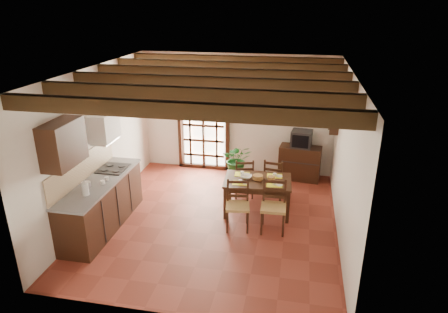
% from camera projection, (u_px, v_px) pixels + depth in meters
% --- Properties ---
extents(ground_plane, '(5.00, 5.00, 0.00)m').
position_uv_depth(ground_plane, '(215.00, 220.00, 7.57)').
color(ground_plane, maroon).
extents(room_shell, '(4.52, 5.02, 2.81)m').
position_uv_depth(room_shell, '(214.00, 129.00, 6.91)').
color(room_shell, silver).
rests_on(room_shell, ground_plane).
extents(ceiling_beams, '(4.50, 4.34, 0.20)m').
position_uv_depth(ceiling_beams, '(213.00, 78.00, 6.59)').
color(ceiling_beams, black).
rests_on(ceiling_beams, room_shell).
extents(french_door, '(1.26, 0.11, 2.32)m').
position_uv_depth(french_door, '(203.00, 122.00, 9.52)').
color(french_door, white).
rests_on(french_door, ground_plane).
extents(kitchen_counter, '(0.64, 2.25, 1.38)m').
position_uv_depth(kitchen_counter, '(102.00, 203.00, 7.20)').
color(kitchen_counter, black).
rests_on(kitchen_counter, ground_plane).
extents(upper_cabinet, '(0.35, 0.80, 0.70)m').
position_uv_depth(upper_cabinet, '(63.00, 144.00, 6.08)').
color(upper_cabinet, black).
rests_on(upper_cabinet, room_shell).
extents(range_hood, '(0.38, 0.60, 0.54)m').
position_uv_depth(range_hood, '(104.00, 127.00, 7.26)').
color(range_hood, white).
rests_on(range_hood, room_shell).
extents(counter_items, '(0.50, 1.43, 0.25)m').
position_uv_depth(counter_items, '(101.00, 177.00, 7.11)').
color(counter_items, black).
rests_on(counter_items, kitchen_counter).
extents(dining_table, '(1.32, 0.90, 0.69)m').
position_uv_depth(dining_table, '(258.00, 184.00, 7.66)').
color(dining_table, '#311B10').
rests_on(dining_table, ground_plane).
extents(chair_near_left, '(0.48, 0.46, 0.91)m').
position_uv_depth(chair_near_left, '(237.00, 214.00, 7.22)').
color(chair_near_left, '#AC8749').
rests_on(chair_near_left, ground_plane).
extents(chair_near_right, '(0.45, 0.43, 0.95)m').
position_uv_depth(chair_near_right, '(273.00, 216.00, 7.14)').
color(chair_near_right, '#AC8749').
rests_on(chair_near_right, ground_plane).
extents(chair_far_left, '(0.47, 0.46, 0.87)m').
position_uv_depth(chair_far_left, '(244.00, 184.00, 8.42)').
color(chair_far_left, '#AC8749').
rests_on(chair_far_left, ground_plane).
extents(chair_far_right, '(0.46, 0.45, 0.89)m').
position_uv_depth(chair_far_right, '(274.00, 185.00, 8.34)').
color(chair_far_right, '#AC8749').
rests_on(chair_far_right, ground_plane).
extents(table_setting, '(0.93, 0.62, 0.09)m').
position_uv_depth(table_setting, '(258.00, 181.00, 7.64)').
color(table_setting, '#FAFA27').
rests_on(table_setting, dining_table).
extents(table_bowl, '(0.23, 0.23, 0.05)m').
position_uv_depth(table_bowl, '(246.00, 177.00, 7.69)').
color(table_bowl, white).
rests_on(table_bowl, dining_table).
extents(sideboard, '(0.97, 0.53, 0.79)m').
position_uv_depth(sideboard, '(300.00, 163.00, 9.19)').
color(sideboard, black).
rests_on(sideboard, ground_plane).
extents(crt_tv, '(0.49, 0.46, 0.38)m').
position_uv_depth(crt_tv, '(301.00, 139.00, 8.97)').
color(crt_tv, black).
rests_on(crt_tv, sideboard).
extents(fuse_box, '(0.25, 0.03, 0.32)m').
position_uv_depth(fuse_box, '(303.00, 103.00, 8.93)').
color(fuse_box, white).
rests_on(fuse_box, room_shell).
extents(plant_pot, '(0.36, 0.36, 0.22)m').
position_uv_depth(plant_pot, '(237.00, 177.00, 9.16)').
color(plant_pot, maroon).
rests_on(plant_pot, ground_plane).
extents(potted_plant, '(1.91, 1.71, 1.88)m').
position_uv_depth(potted_plant, '(237.00, 158.00, 9.00)').
color(potted_plant, '#144C19').
rests_on(potted_plant, ground_plane).
extents(wall_shelf, '(0.20, 0.42, 0.20)m').
position_uv_depth(wall_shelf, '(334.00, 126.00, 8.10)').
color(wall_shelf, black).
rests_on(wall_shelf, room_shell).
extents(shelf_vase, '(0.15, 0.15, 0.15)m').
position_uv_depth(shelf_vase, '(334.00, 119.00, 8.05)').
color(shelf_vase, '#B2BFB2').
rests_on(shelf_vase, wall_shelf).
extents(shelf_flowers, '(0.14, 0.14, 0.36)m').
position_uv_depth(shelf_flowers, '(335.00, 109.00, 7.98)').
color(shelf_flowers, '#FAFA27').
rests_on(shelf_flowers, shelf_vase).
extents(framed_picture, '(0.03, 0.32, 0.32)m').
position_uv_depth(framed_picture, '(341.00, 100.00, 7.89)').
color(framed_picture, brown).
rests_on(framed_picture, room_shell).
extents(pendant_lamp, '(0.36, 0.36, 0.84)m').
position_uv_depth(pendant_lamp, '(261.00, 108.00, 7.22)').
color(pendant_lamp, black).
rests_on(pendant_lamp, room_shell).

